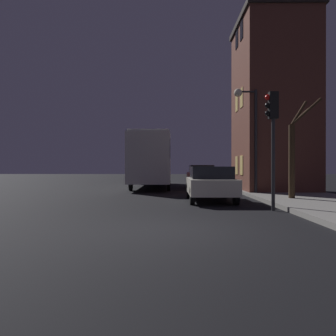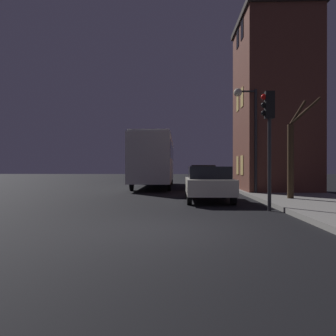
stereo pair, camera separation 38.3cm
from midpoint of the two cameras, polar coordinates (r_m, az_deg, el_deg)
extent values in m
plane|color=black|center=(7.87, 0.41, -10.57)|extent=(120.00, 120.00, 0.00)
cube|color=brown|center=(20.34, 18.43, 10.14)|extent=(3.87, 5.03, 9.64)
cube|color=black|center=(21.76, 18.44, 23.14)|extent=(4.11, 5.27, 0.30)
cube|color=#F2D172|center=(18.90, 13.32, 0.47)|extent=(0.03, 0.70, 1.10)
cube|color=#F2D172|center=(20.23, 12.56, 0.45)|extent=(0.03, 0.70, 1.10)
cube|color=#F2D172|center=(19.30, 13.33, 11.89)|extent=(0.03, 0.70, 1.10)
cube|color=#F2D172|center=(20.60, 12.56, 11.14)|extent=(0.03, 0.70, 1.10)
cube|color=black|center=(20.42, 13.34, 22.45)|extent=(0.03, 0.70, 1.10)
cube|color=black|center=(21.66, 12.57, 21.12)|extent=(0.03, 0.70, 1.10)
cylinder|color=#28282B|center=(17.19, 15.65, 4.54)|extent=(0.14, 0.14, 5.22)
cylinder|color=#28282B|center=(17.46, 14.19, 12.82)|extent=(0.90, 0.09, 0.09)
sphere|color=#F4EAC6|center=(17.36, 12.70, 12.72)|extent=(0.42, 0.42, 0.42)
cylinder|color=#28282B|center=(11.47, 18.17, 0.55)|extent=(0.12, 0.12, 3.09)
cube|color=black|center=(11.65, 18.18, 10.40)|extent=(0.30, 0.24, 0.90)
sphere|color=red|center=(11.65, 17.31, 11.75)|extent=(0.20, 0.20, 0.20)
sphere|color=black|center=(11.60, 17.31, 10.44)|extent=(0.20, 0.20, 0.20)
sphere|color=black|center=(11.56, 17.31, 9.12)|extent=(0.20, 0.20, 0.20)
cylinder|color=#382819|center=(14.60, 21.27, 1.09)|extent=(0.26, 0.26, 3.07)
cylinder|color=#382819|center=(15.01, 22.38, 8.89)|extent=(0.83, 0.40, 1.08)
cylinder|color=#382819|center=(14.94, 23.49, 9.06)|extent=(1.26, 0.20, 1.15)
cylinder|color=#382819|center=(15.08, 22.57, 8.29)|extent=(0.95, 0.51, 0.80)
cube|color=beige|center=(23.82, -1.87, 1.45)|extent=(2.52, 11.06, 3.03)
cube|color=black|center=(23.84, -1.87, 2.76)|extent=(2.54, 10.18, 1.09)
cube|color=#B2B2B2|center=(23.91, -1.87, 5.23)|extent=(2.39, 10.51, 0.12)
cylinder|color=black|center=(27.38, 1.06, -1.89)|extent=(0.18, 0.96, 0.96)
cylinder|color=black|center=(27.51, -3.82, -1.88)|extent=(0.18, 0.96, 0.96)
cylinder|color=black|center=(20.20, 0.79, -2.62)|extent=(0.18, 0.96, 0.96)
cylinder|color=black|center=(20.37, -5.82, -2.60)|extent=(0.18, 0.96, 0.96)
cube|color=beige|center=(14.09, 7.80, -3.09)|extent=(1.88, 3.99, 0.64)
cube|color=black|center=(13.87, 7.89, -0.78)|extent=(1.65, 2.07, 0.50)
cylinder|color=black|center=(15.50, 10.43, -3.97)|extent=(0.18, 0.69, 0.69)
cylinder|color=black|center=(15.34, 4.13, -4.01)|extent=(0.18, 0.69, 0.69)
cylinder|color=black|center=(12.95, 12.15, -4.79)|extent=(0.18, 0.69, 0.69)
cylinder|color=black|center=(12.76, 4.60, -4.86)|extent=(0.18, 0.69, 0.69)
cube|color=#B21E19|center=(22.49, 6.46, -1.76)|extent=(1.75, 3.91, 0.75)
cube|color=black|center=(22.28, 6.50, -0.15)|extent=(1.54, 2.03, 0.52)
cylinder|color=black|center=(23.85, 8.10, -2.54)|extent=(0.18, 0.67, 0.67)
cylinder|color=black|center=(23.73, 4.32, -2.55)|extent=(0.18, 0.67, 0.67)
cylinder|color=black|center=(21.32, 8.85, -2.86)|extent=(0.18, 0.67, 0.67)
cylinder|color=black|center=(21.19, 4.62, -2.88)|extent=(0.18, 0.67, 0.67)
camera|label=1|loc=(0.19, -89.39, 0.00)|focal=35.00mm
camera|label=2|loc=(0.19, 90.61, 0.00)|focal=35.00mm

